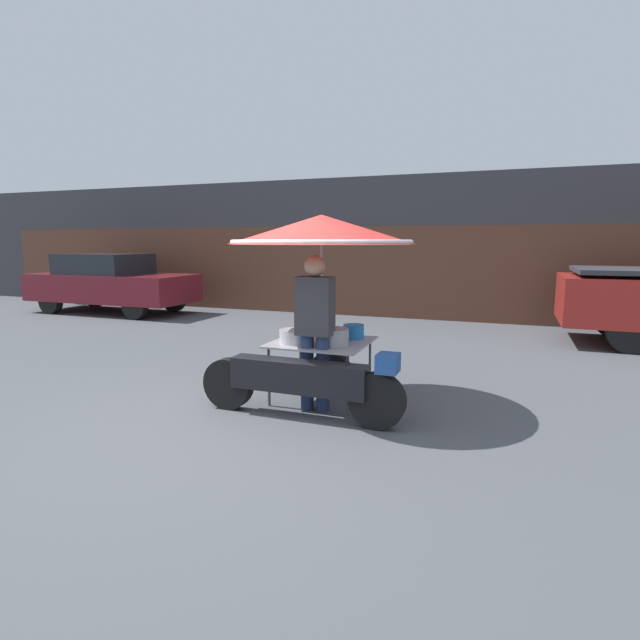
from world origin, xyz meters
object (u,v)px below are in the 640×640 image
(parked_car, at_px, (110,283))
(potted_plant, at_px, (77,284))
(vendor_motorcycle_cart, at_px, (320,255))
(vendor_person, at_px, (315,325))

(parked_car, bearing_deg, potted_plant, 153.07)
(vendor_motorcycle_cart, height_order, parked_car, vendor_motorcycle_cart)
(vendor_person, distance_m, potted_plant, 11.76)
(vendor_person, xyz_separation_m, parked_car, (-7.50, 5.01, -0.17))
(parked_car, xyz_separation_m, potted_plant, (-2.45, 1.25, -0.20))
(potted_plant, bearing_deg, parked_car, -26.93)
(parked_car, bearing_deg, vendor_person, -33.76)
(vendor_motorcycle_cart, bearing_deg, vendor_person, -78.74)
(vendor_motorcycle_cart, distance_m, vendor_person, 0.78)
(parked_car, relative_size, potted_plant, 4.32)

